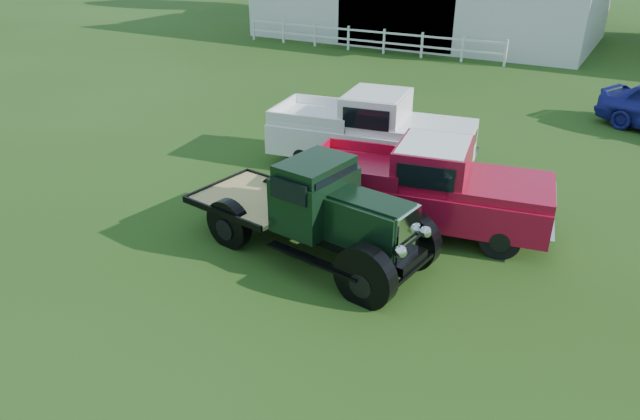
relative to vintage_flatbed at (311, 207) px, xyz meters
The scene contains 5 objects.
ground 1.67m from the vintage_flatbed, 86.48° to the right, with size 120.00×120.00×0.00m, color #213E0E.
fence_rail 20.25m from the vintage_flatbed, 113.01° to the left, with size 14.20×0.16×1.20m, color white, non-canonical shape.
vintage_flatbed is the anchor object (origin of this frame).
red_pickup 2.60m from the vintage_flatbed, 55.68° to the left, with size 5.10×1.96×1.86m, color #A10C28, non-canonical shape.
white_pickup 4.66m from the vintage_flatbed, 101.53° to the left, with size 5.32×2.06×1.95m, color white, non-canonical shape.
Camera 1 is at (4.86, -6.84, 5.64)m, focal length 32.00 mm.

